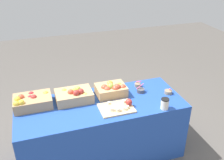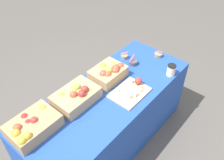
# 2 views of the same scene
# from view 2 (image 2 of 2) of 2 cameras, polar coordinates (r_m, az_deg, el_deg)

# --- Properties ---
(ground_plane) EXTENTS (10.00, 10.00, 0.00)m
(ground_plane) POSITION_cam_2_polar(r_m,az_deg,el_deg) (2.93, -0.71, -13.55)
(ground_plane) COLOR #56514C
(table) EXTENTS (1.90, 0.76, 0.74)m
(table) POSITION_cam_2_polar(r_m,az_deg,el_deg) (2.63, -0.78, -8.91)
(table) COLOR #234CAD
(table) RESTS_ON ground_plane
(apple_crate_left) EXTENTS (0.41, 0.29, 0.16)m
(apple_crate_left) POSITION_cam_2_polar(r_m,az_deg,el_deg) (2.11, -18.20, -10.18)
(apple_crate_left) COLOR tan
(apple_crate_left) RESTS_ON table
(apple_crate_middle) EXTENTS (0.41, 0.29, 0.17)m
(apple_crate_middle) POSITION_cam_2_polar(r_m,az_deg,el_deg) (2.26, -8.43, -3.75)
(apple_crate_middle) COLOR tan
(apple_crate_middle) RESTS_ON table
(apple_crate_right) EXTENTS (0.35, 0.27, 0.17)m
(apple_crate_right) POSITION_cam_2_polar(r_m,az_deg,el_deg) (2.48, -0.87, 1.74)
(apple_crate_right) COLOR tan
(apple_crate_right) RESTS_ON table
(cutting_board_front) EXTENTS (0.37, 0.28, 0.09)m
(cutting_board_front) POSITION_cam_2_polar(r_m,az_deg,el_deg) (2.37, 4.60, -2.49)
(cutting_board_front) COLOR #D1B284
(cutting_board_front) RESTS_ON table
(sample_bowl_near) EXTENTS (0.08, 0.09, 0.08)m
(sample_bowl_near) POSITION_cam_2_polar(r_m,az_deg,el_deg) (2.79, 2.93, 5.53)
(sample_bowl_near) COLOR gray
(sample_bowl_near) RESTS_ON table
(sample_bowl_mid) EXTENTS (0.09, 0.09, 0.08)m
(sample_bowl_mid) POSITION_cam_2_polar(r_m,az_deg,el_deg) (2.87, 10.84, 5.85)
(sample_bowl_mid) COLOR gray
(sample_bowl_mid) RESTS_ON table
(sample_bowl_far) EXTENTS (0.10, 0.10, 0.10)m
(sample_bowl_far) POSITION_cam_2_polar(r_m,az_deg,el_deg) (2.71, 5.02, 4.17)
(sample_bowl_far) COLOR #4C4C51
(sample_bowl_far) RESTS_ON table
(coffee_cup) EXTENTS (0.09, 0.09, 0.13)m
(coffee_cup) POSITION_cam_2_polar(r_m,az_deg,el_deg) (2.60, 13.76, 2.27)
(coffee_cup) COLOR silver
(coffee_cup) RESTS_ON table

